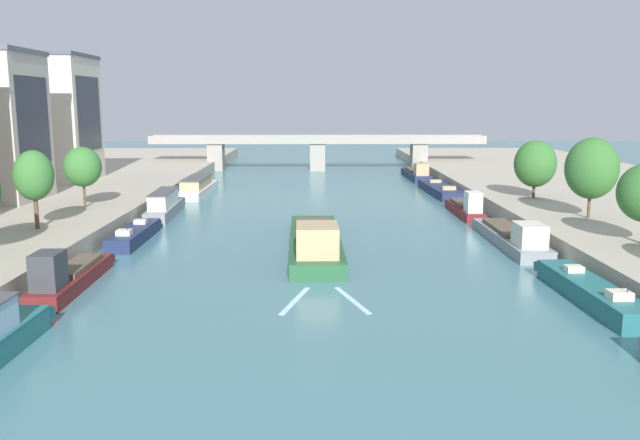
% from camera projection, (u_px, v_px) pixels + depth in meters
% --- Properties ---
extents(barge_midriver, '(4.68, 21.65, 3.50)m').
position_uv_depth(barge_midriver, '(315.00, 241.00, 55.06)').
color(barge_midriver, '#235633').
rests_on(barge_midriver, ground).
extents(wake_behind_barge, '(5.60, 5.95, 0.03)m').
position_uv_depth(wake_behind_barge, '(324.00, 300.00, 41.88)').
color(wake_behind_barge, silver).
rests_on(wake_behind_barge, ground).
extents(moored_boat_left_near, '(2.46, 12.63, 3.35)m').
position_uv_depth(moored_boat_left_near, '(69.00, 276.00, 44.10)').
color(moored_boat_left_near, maroon).
rests_on(moored_boat_left_near, ground).
extents(moored_boat_left_second, '(2.30, 11.84, 2.30)m').
position_uv_depth(moored_boat_left_second, '(135.00, 234.00, 59.77)').
color(moored_boat_left_second, '#1E284C').
rests_on(moored_boat_left_second, ground).
extents(moored_boat_left_gap_after, '(2.88, 13.93, 2.89)m').
position_uv_depth(moored_boat_left_gap_after, '(165.00, 205.00, 72.84)').
color(moored_boat_left_gap_after, gray).
rests_on(moored_boat_left_gap_after, ground).
extents(moored_boat_left_end, '(3.39, 16.27, 2.36)m').
position_uv_depth(moored_boat_left_end, '(197.00, 187.00, 90.96)').
color(moored_boat_left_end, silver).
rests_on(moored_boat_left_end, ground).
extents(moored_boat_right_second, '(2.72, 13.48, 2.40)m').
position_uv_depth(moored_boat_right_second, '(590.00, 291.00, 41.53)').
color(moored_boat_right_second, '#23666B').
rests_on(moored_boat_right_second, ground).
extents(moored_boat_right_end, '(2.93, 16.30, 2.84)m').
position_uv_depth(moored_boat_right_end, '(512.00, 237.00, 57.64)').
color(moored_boat_right_end, gray).
rests_on(moored_boat_right_end, ground).
extents(moored_boat_right_downstream, '(2.08, 12.32, 3.13)m').
position_uv_depth(moored_boat_right_downstream, '(466.00, 208.00, 73.16)').
color(moored_boat_right_downstream, maroon).
rests_on(moored_boat_right_downstream, ground).
extents(moored_boat_right_near, '(3.89, 17.00, 2.26)m').
position_uv_depth(moored_boat_right_near, '(440.00, 189.00, 90.99)').
color(moored_boat_right_near, '#1E284C').
rests_on(moored_boat_right_near, ground).
extents(moored_boat_right_upstream, '(3.01, 15.50, 2.95)m').
position_uv_depth(moored_boat_right_upstream, '(416.00, 174.00, 108.69)').
color(moored_boat_right_upstream, '#1E284C').
rests_on(moored_boat_right_upstream, ground).
extents(tree_left_nearest, '(3.29, 3.29, 6.70)m').
position_uv_depth(tree_left_nearest, '(34.00, 176.00, 55.22)').
color(tree_left_nearest, brown).
rests_on(tree_left_nearest, quay_left).
extents(tree_left_end_of_row, '(3.76, 3.76, 6.20)m').
position_uv_depth(tree_left_end_of_row, '(83.00, 167.00, 66.88)').
color(tree_left_end_of_row, brown).
rests_on(tree_left_end_of_row, quay_left).
extents(tree_right_third, '(4.78, 4.78, 7.50)m').
position_uv_depth(tree_right_third, '(592.00, 168.00, 60.30)').
color(tree_right_third, brown).
rests_on(tree_right_third, quay_right).
extents(tree_right_midway, '(4.65, 4.65, 6.49)m').
position_uv_depth(tree_right_midway, '(535.00, 164.00, 73.42)').
color(tree_right_midway, brown).
rests_on(tree_right_midway, quay_right).
extents(building_left_tall, '(10.81, 11.58, 17.10)m').
position_uv_depth(building_left_tall, '(51.00, 118.00, 89.59)').
color(building_left_tall, beige).
rests_on(building_left_tall, quay_left).
extents(bridge_far, '(61.80, 4.40, 6.51)m').
position_uv_depth(bridge_far, '(318.00, 148.00, 121.85)').
color(bridge_far, gray).
rests_on(bridge_far, ground).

